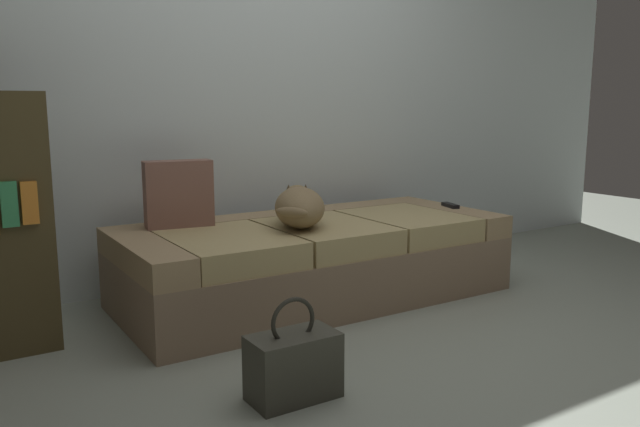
% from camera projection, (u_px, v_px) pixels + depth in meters
% --- Properties ---
extents(ground_plane, '(10.00, 10.00, 0.00)m').
position_uv_depth(ground_plane, '(439.00, 357.00, 2.66)').
color(ground_plane, gray).
extents(back_wall, '(6.40, 0.10, 2.80)m').
position_uv_depth(back_wall, '(256.00, 45.00, 3.79)').
color(back_wall, silver).
rests_on(back_wall, ground).
extents(couch, '(2.07, 0.91, 0.43)m').
position_uv_depth(couch, '(315.00, 260.00, 3.44)').
color(couch, '#8B7158').
rests_on(couch, ground).
extents(dog_tan, '(0.43, 0.57, 0.20)m').
position_uv_depth(dog_tan, '(299.00, 206.00, 3.27)').
color(dog_tan, olive).
rests_on(dog_tan, couch).
extents(tv_remote, '(0.08, 0.16, 0.02)m').
position_uv_depth(tv_remote, '(450.00, 205.00, 3.87)').
color(tv_remote, black).
rests_on(tv_remote, couch).
extents(throw_pillow, '(0.35, 0.17, 0.34)m').
position_uv_depth(throw_pillow, '(179.00, 194.00, 3.24)').
color(throw_pillow, '#835A4D').
rests_on(throw_pillow, couch).
extents(handbag, '(0.32, 0.18, 0.38)m').
position_uv_depth(handbag, '(293.00, 365.00, 2.27)').
color(handbag, '#3B392F').
rests_on(handbag, ground).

